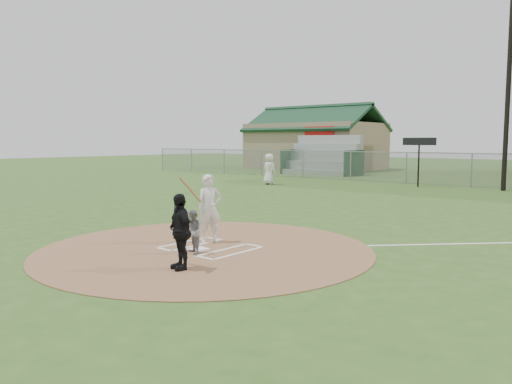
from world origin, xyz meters
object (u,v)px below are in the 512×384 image
Objects in this scene: umpire at (180,231)px; home_plate at (199,249)px; catcher at (193,232)px; batter_at_plate at (209,208)px; ondeck_player at (269,169)px.

home_plate is at bearing 142.84° from umpire.
catcher is 0.58× the size of batter_at_plate.
ondeck_player is at bearing 122.98° from batter_at_plate.
umpire is 2.84m from batter_at_plate.
ondeck_player is at bearing 144.33° from catcher.
catcher is at bearing 123.61° from ondeck_player.
catcher is 19.51m from ondeck_player.
batter_at_plate is (-0.66, 1.23, 0.38)m from catcher.
catcher is 0.66× the size of umpire.
catcher is 0.55× the size of ondeck_player.
catcher is 1.45m from batter_at_plate.
umpire is at bearing -57.78° from batter_at_plate.
batter_at_plate reaches higher than umpire.
umpire reaches higher than catcher.
ondeck_player is 1.06× the size of batter_at_plate.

